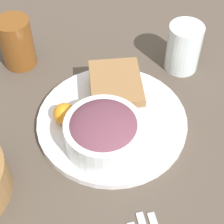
# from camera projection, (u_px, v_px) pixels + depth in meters

# --- Properties ---
(ground_plane) EXTENTS (4.00, 4.00, 0.00)m
(ground_plane) POSITION_uv_depth(u_px,v_px,m) (112.00, 124.00, 0.73)
(ground_plane) COLOR #4C4238
(plate) EXTENTS (0.29, 0.29, 0.02)m
(plate) POSITION_uv_depth(u_px,v_px,m) (112.00, 121.00, 0.72)
(plate) COLOR silver
(plate) RESTS_ON ground_plane
(sandwich) EXTENTS (0.14, 0.13, 0.05)m
(sandwich) POSITION_uv_depth(u_px,v_px,m) (116.00, 89.00, 0.73)
(sandwich) COLOR olive
(sandwich) RESTS_ON plate
(salad_bowl) EXTENTS (0.14, 0.14, 0.07)m
(salad_bowl) POSITION_uv_depth(u_px,v_px,m) (104.00, 131.00, 0.65)
(salad_bowl) COLOR white
(salad_bowl) RESTS_ON plate
(dressing_cup) EXTENTS (0.05, 0.05, 0.03)m
(dressing_cup) POSITION_uv_depth(u_px,v_px,m) (145.00, 117.00, 0.70)
(dressing_cup) COLOR #B7B7BC
(dressing_cup) RESTS_ON plate
(orange_wedge) EXTENTS (0.04, 0.04, 0.04)m
(orange_wedge) POSITION_uv_depth(u_px,v_px,m) (65.00, 114.00, 0.70)
(orange_wedge) COLOR orange
(orange_wedge) RESTS_ON plate
(drink_glass) EXTENTS (0.07, 0.07, 0.11)m
(drink_glass) POSITION_uv_depth(u_px,v_px,m) (17.00, 43.00, 0.80)
(drink_glass) COLOR brown
(drink_glass) RESTS_ON ground_plane
(water_glass) EXTENTS (0.07, 0.07, 0.11)m
(water_glass) POSITION_uv_depth(u_px,v_px,m) (184.00, 48.00, 0.79)
(water_glass) COLOR silver
(water_glass) RESTS_ON ground_plane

